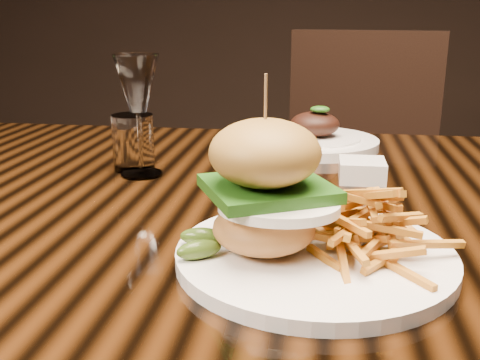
# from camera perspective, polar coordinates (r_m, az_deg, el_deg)

# --- Properties ---
(dining_table) EXTENTS (1.60, 0.90, 0.75)m
(dining_table) POSITION_cam_1_polar(r_m,az_deg,el_deg) (0.84, 3.21, -6.40)
(dining_table) COLOR black
(dining_table) RESTS_ON ground
(burger_plate) EXTENTS (0.29, 0.29, 0.20)m
(burger_plate) POSITION_cam_1_polar(r_m,az_deg,el_deg) (0.58, 7.15, -3.71)
(burger_plate) COLOR white
(burger_plate) RESTS_ON dining_table
(ramekin) EXTENTS (0.08, 0.08, 0.03)m
(ramekin) POSITION_cam_1_polar(r_m,az_deg,el_deg) (0.89, 12.29, 0.97)
(ramekin) COLOR white
(ramekin) RESTS_ON dining_table
(wine_glass) EXTENTS (0.07, 0.07, 0.19)m
(wine_glass) POSITION_cam_1_polar(r_m,az_deg,el_deg) (0.89, -10.38, 9.22)
(wine_glass) COLOR white
(wine_glass) RESTS_ON dining_table
(water_tumbler) EXTENTS (0.07, 0.07, 0.09)m
(water_tumbler) POSITION_cam_1_polar(r_m,az_deg,el_deg) (0.94, -10.78, 3.79)
(water_tumbler) COLOR white
(water_tumbler) RESTS_ON dining_table
(far_dish) EXTENTS (0.25, 0.25, 0.08)m
(far_dish) POSITION_cam_1_polar(r_m,az_deg,el_deg) (1.10, 7.54, 4.13)
(far_dish) COLOR white
(far_dish) RESTS_ON dining_table
(chair_far) EXTENTS (0.54, 0.55, 0.95)m
(chair_far) POSITION_cam_1_polar(r_m,az_deg,el_deg) (1.72, 11.55, 0.75)
(chair_far) COLOR black
(chair_far) RESTS_ON ground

